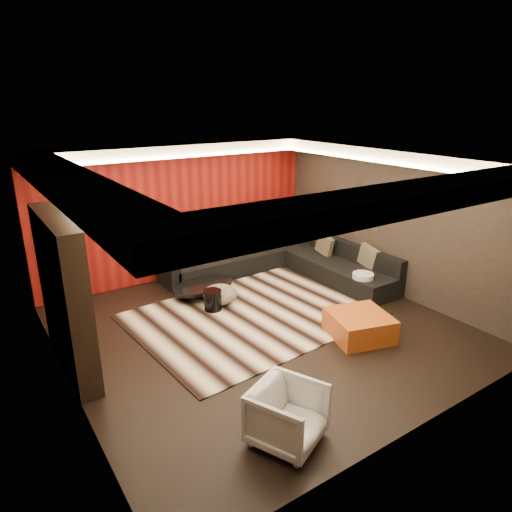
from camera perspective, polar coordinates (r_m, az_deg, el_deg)
floor at (r=7.69m, az=0.63°, el=-9.12°), size 6.00×6.00×0.02m
ceiling at (r=6.82m, az=0.72°, el=12.21°), size 6.00×6.00×0.02m
wall_back at (r=9.67m, az=-9.50°, el=5.54°), size 6.00×0.02×2.80m
wall_left at (r=6.07m, az=-23.53°, el=-4.14°), size 0.02×6.00×2.80m
wall_right at (r=9.11m, az=16.53°, el=4.16°), size 0.02×6.00×2.80m
red_feature_wall at (r=9.64m, az=-9.40°, el=5.50°), size 5.98×0.05×2.78m
soffit_back at (r=9.18m, az=-9.12°, el=13.02°), size 6.00×0.60×0.22m
soffit_front at (r=4.89m, az=19.05°, el=6.96°), size 6.00×0.60×0.22m
soffit_left at (r=5.78m, az=-22.21°, el=8.33°), size 0.60×4.80×0.22m
soffit_right at (r=8.65m, az=15.99°, el=12.17°), size 0.60×4.80×0.22m
cove_back at (r=8.88m, az=-8.13°, el=12.29°), size 4.80×0.08×0.04m
cove_front at (r=5.12m, az=15.95°, el=6.74°), size 4.80×0.08×0.04m
cove_left at (r=5.87m, az=-18.85°, el=7.98°), size 0.08×4.80×0.04m
cove_right at (r=8.40m, az=14.39°, el=11.51°), size 0.08×4.80×0.04m
tv_surround at (r=6.76m, az=-22.88°, el=-4.48°), size 0.30×2.00×2.20m
tv_screen at (r=6.66m, az=-21.93°, el=-1.45°), size 0.04×1.30×0.80m
tv_shelf at (r=6.94m, az=-21.16°, el=-7.26°), size 0.04×1.60×0.04m
rug at (r=8.11m, az=-0.43°, el=-7.38°), size 4.21×3.29×0.02m
coffee_table at (r=8.90m, az=-6.60°, el=-4.15°), size 1.51×1.51×0.22m
drum_stool at (r=8.25m, az=-5.41°, el=-5.49°), size 0.33×0.33×0.38m
striped_pouf at (r=8.49m, az=-4.52°, el=-4.81°), size 0.74×0.74×0.35m
white_side_table at (r=8.94m, az=13.14°, el=-3.62°), size 0.51×0.51×0.50m
orange_ottoman at (r=7.54m, az=12.78°, el=-8.47°), size 1.10×1.10×0.40m
armchair at (r=5.31m, az=3.94°, el=-19.23°), size 0.97×0.98×0.68m
sectional_sofa at (r=9.89m, az=2.84°, el=-0.79°), size 3.65×3.50×0.75m
throw_pillows at (r=9.80m, az=2.68°, el=1.22°), size 3.39×2.73×0.50m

